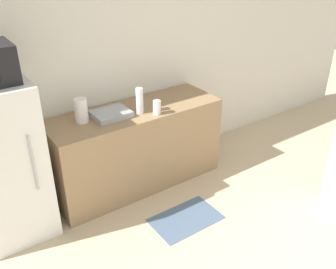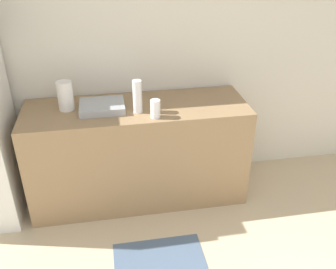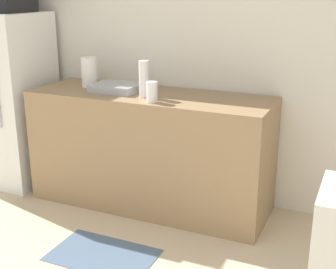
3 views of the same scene
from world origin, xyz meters
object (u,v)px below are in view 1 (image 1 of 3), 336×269
at_px(bottle_short, 157,107).
at_px(paper_towel_roll, 81,110).
at_px(bottle_tall, 140,101).
at_px(refrigerator, 4,164).

height_order(bottle_short, paper_towel_roll, paper_towel_roll).
bearing_deg(bottle_short, bottle_tall, 135.35).
bearing_deg(paper_towel_roll, refrigerator, -174.09).
height_order(bottle_tall, paper_towel_roll, bottle_tall).
bearing_deg(paper_towel_roll, bottle_short, -21.17).
distance_m(refrigerator, bottle_short, 1.54).
relative_size(bottle_tall, paper_towel_roll, 1.12).
height_order(bottle_tall, bottle_short, bottle_tall).
bearing_deg(bottle_tall, refrigerator, 177.31).
xyz_separation_m(bottle_short, paper_towel_roll, (-0.71, 0.27, 0.05)).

